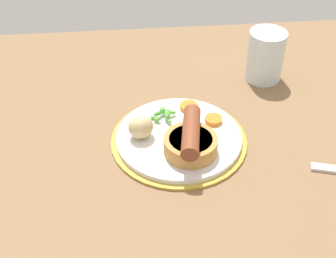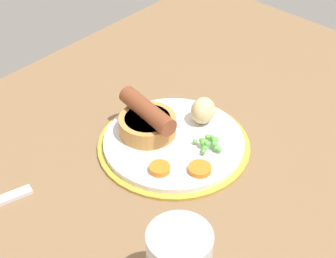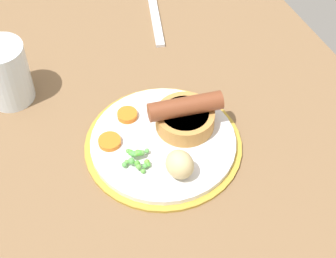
# 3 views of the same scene
# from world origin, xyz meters

# --- Properties ---
(dining_table) EXTENTS (1.10, 0.80, 0.03)m
(dining_table) POSITION_xyz_m (0.00, 0.00, 0.01)
(dining_table) COLOR brown
(dining_table) RESTS_ON ground
(dinner_plate) EXTENTS (0.24, 0.24, 0.01)m
(dinner_plate) POSITION_xyz_m (0.04, 0.03, 0.04)
(dinner_plate) COLOR #B79333
(dinner_plate) RESTS_ON dining_table
(sausage_pudding) EXTENTS (0.09, 0.12, 0.06)m
(sausage_pudding) POSITION_xyz_m (0.02, 0.08, 0.07)
(sausage_pudding) COLOR #BC8442
(sausage_pudding) RESTS_ON dinner_plate
(pea_pile) EXTENTS (0.05, 0.05, 0.02)m
(pea_pile) POSITION_xyz_m (0.06, -0.02, 0.05)
(pea_pile) COLOR #56AB4C
(pea_pile) RESTS_ON dinner_plate
(potato_chunk_0) EXTENTS (0.05, 0.05, 0.04)m
(potato_chunk_0) POSITION_xyz_m (0.11, 0.03, 0.07)
(potato_chunk_0) COLOR #CCB77F
(potato_chunk_0) RESTS_ON dinner_plate
(carrot_slice_2) EXTENTS (0.04, 0.04, 0.01)m
(carrot_slice_2) POSITION_xyz_m (-0.03, -0.00, 0.05)
(carrot_slice_2) COLOR orange
(carrot_slice_2) RESTS_ON dinner_plate
(carrot_slice_4) EXTENTS (0.05, 0.05, 0.01)m
(carrot_slice_4) POSITION_xyz_m (0.01, -0.04, 0.05)
(carrot_slice_4) COLOR orange
(carrot_slice_4) RESTS_ON dinner_plate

